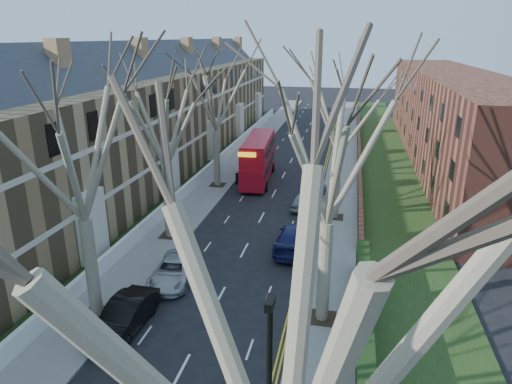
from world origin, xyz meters
The scene contains 18 objects.
pavement_left centered at (-6.00, 39.00, 0.06)m, with size 3.00×102.00×0.12m, color slate.
pavement_right centered at (6.00, 39.00, 0.06)m, with size 3.00×102.00×0.12m, color slate.
terrace_left centered at (-13.65, 31.00, 5.53)m, with size 9.70×78.00×13.60m.
flats_right centered at (17.46, 43.00, 4.98)m, with size 13.97×54.00×10.00m.
front_wall_left centered at (-7.65, 31.00, 0.62)m, with size 0.30×78.00×1.00m.
grass_verge_right centered at (10.50, 39.00, 0.15)m, with size 6.00×102.00×0.06m.
tree_left_mid centered at (-5.70, 6.00, 9.56)m, with size 10.50×10.50×14.71m.
tree_left_far centered at (-5.70, 16.00, 9.24)m, with size 10.15×10.15×14.22m.
tree_left_dist centered at (-5.70, 28.00, 9.56)m, with size 10.50×10.50×14.71m.
tree_right_near centered at (5.70, -6.00, 9.86)m, with size 10.85×10.85×15.20m.
tree_right_mid centered at (5.70, 8.00, 9.56)m, with size 10.50×10.50×14.71m.
tree_right_far centered at (5.70, 22.00, 9.24)m, with size 10.15×10.15×14.22m.
double_decker_bus centered at (-2.25, 30.70, 2.08)m, with size 3.12×10.22×4.25m.
car_left_mid centered at (-3.69, 5.22, 0.78)m, with size 1.65×4.72×1.56m, color black.
car_left_far centered at (-3.13, 10.23, 0.67)m, with size 2.22×4.81×1.34m, color #ABAAB0.
car_right_near centered at (3.29, 15.87, 0.81)m, with size 2.26×5.56×1.61m, color #15194C.
car_right_mid centered at (3.00, 23.72, 0.65)m, with size 1.54×3.84×1.31m, color gray.
car_right_far centered at (3.70, 26.18, 0.70)m, with size 1.49×4.26×1.41m, color black.
Camera 1 is at (6.49, -12.14, 13.73)m, focal length 32.00 mm.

